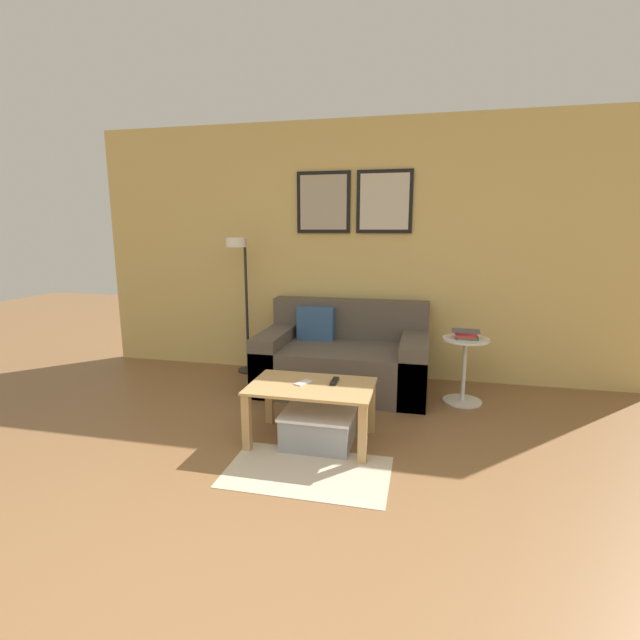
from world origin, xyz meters
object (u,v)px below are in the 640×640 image
(cell_phone, at_px, (303,383))
(floor_lamp, at_px, (241,281))
(storage_bin, at_px, (318,427))
(book_stack, at_px, (466,334))
(remote_control, at_px, (334,381))
(coffee_table, at_px, (311,396))
(side_table, at_px, (464,364))
(couch, at_px, (344,359))

(cell_phone, bearing_deg, floor_lamp, 152.92)
(storage_bin, distance_m, book_stack, 1.58)
(remote_control, relative_size, cell_phone, 1.07)
(coffee_table, bearing_deg, side_table, 42.90)
(couch, bearing_deg, side_table, -7.10)
(floor_lamp, xyz_separation_m, book_stack, (2.18, -0.29, -0.37))
(storage_bin, bearing_deg, book_stack, 45.43)
(coffee_table, bearing_deg, cell_phone, 159.89)
(side_table, height_order, book_stack, book_stack)
(side_table, height_order, remote_control, side_table)
(remote_control, bearing_deg, side_table, 45.10)
(couch, xyz_separation_m, book_stack, (1.09, -0.14, 0.33))
(couch, height_order, storage_bin, couch)
(side_table, xyz_separation_m, remote_control, (-0.97, -0.95, 0.08))
(couch, relative_size, remote_control, 10.34)
(coffee_table, height_order, remote_control, remote_control)
(book_stack, height_order, cell_phone, book_stack)
(storage_bin, bearing_deg, cell_phone, 153.79)
(storage_bin, height_order, floor_lamp, floor_lamp)
(side_table, bearing_deg, couch, 172.90)
(book_stack, height_order, remote_control, book_stack)
(couch, distance_m, book_stack, 1.15)
(floor_lamp, height_order, side_table, floor_lamp)
(remote_control, bearing_deg, book_stack, 45.02)
(book_stack, bearing_deg, coffee_table, -137.17)
(couch, height_order, floor_lamp, floor_lamp)
(couch, height_order, side_table, couch)
(floor_lamp, relative_size, book_stack, 5.92)
(coffee_table, relative_size, book_stack, 3.65)
(coffee_table, relative_size, storage_bin, 1.74)
(couch, height_order, cell_phone, couch)
(book_stack, relative_size, cell_phone, 1.71)
(book_stack, bearing_deg, storage_bin, -134.57)
(book_stack, bearing_deg, couch, 172.77)
(side_table, relative_size, book_stack, 2.41)
(floor_lamp, bearing_deg, storage_bin, -50.57)
(floor_lamp, distance_m, remote_control, 1.82)
(couch, relative_size, floor_lamp, 1.09)
(coffee_table, distance_m, floor_lamp, 1.82)
(coffee_table, xyz_separation_m, storage_bin, (0.06, -0.04, -0.22))
(coffee_table, bearing_deg, couch, 88.89)
(storage_bin, xyz_separation_m, floor_lamp, (-1.12, 1.37, 0.86))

